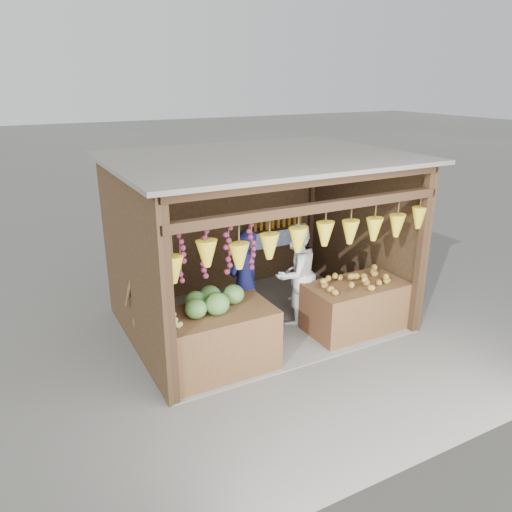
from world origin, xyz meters
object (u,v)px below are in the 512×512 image
Objects in this scene: counter_right at (355,307)px; counter_left at (217,341)px; woman_standing at (295,274)px; vendor_seated at (145,292)px; man_standing at (245,283)px.

counter_left is at bearing -178.69° from counter_right.
woman_standing is (-0.69, 0.66, 0.44)m from counter_right.
vendor_seated is (-3.01, 0.92, 0.52)m from counter_right.
man_standing is at bearing -17.83° from woman_standing.
counter_right is 3.19m from vendor_seated.
woman_standing is at bearing 136.26° from counter_right.
counter_left is 1.26m from vendor_seated.
woman_standing reaches higher than counter_right.
counter_right is 1.32× the size of vendor_seated.
counter_left is at bearing 129.05° from vendor_seated.
man_standing is (-1.55, 0.72, 0.44)m from counter_right.
woman_standing is 1.43× the size of vendor_seated.
woman_standing reaches higher than vendor_seated.
man_standing is 1.00× the size of woman_standing.
woman_standing reaches higher than counter_left.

